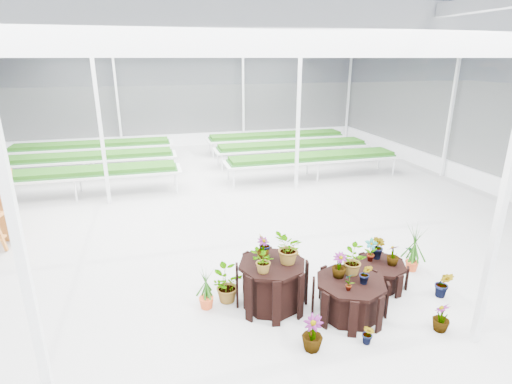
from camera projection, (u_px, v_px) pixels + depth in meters
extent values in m
plane|color=gray|center=(234.00, 250.00, 9.17)|extent=(24.00, 24.00, 0.00)
cylinder|color=black|center=(272.00, 284.00, 7.02)|extent=(1.42, 1.42, 0.84)
cylinder|color=black|center=(349.00, 297.00, 6.80)|extent=(1.60, 1.60, 0.65)
cylinder|color=black|center=(379.00, 274.00, 7.71)|extent=(1.22, 1.22, 0.46)
imported|color=#1B4810|center=(263.00, 249.00, 6.95)|extent=(0.31, 0.31, 0.41)
imported|color=#1B4810|center=(289.00, 249.00, 6.77)|extent=(0.63, 0.66, 0.58)
imported|color=#1B4810|center=(264.00, 245.00, 7.05)|extent=(0.30, 0.31, 0.44)
imported|color=#1B4810|center=(263.00, 261.00, 6.51)|extent=(0.50, 0.48, 0.42)
imported|color=#1B4810|center=(339.00, 265.00, 6.74)|extent=(0.31, 0.31, 0.44)
imported|color=#1B4810|center=(366.00, 274.00, 6.55)|extent=(0.26, 0.25, 0.37)
imported|color=#1B4810|center=(351.00, 260.00, 6.84)|extent=(0.43, 0.49, 0.51)
imported|color=#1B4810|center=(349.00, 282.00, 6.38)|extent=(0.18, 0.14, 0.31)
imported|color=#1B4810|center=(371.00, 250.00, 7.67)|extent=(0.29, 0.25, 0.46)
imported|color=#1B4810|center=(393.00, 255.00, 7.54)|extent=(0.26, 0.26, 0.41)
imported|color=#1B4810|center=(378.00, 247.00, 7.74)|extent=(0.26, 0.31, 0.51)
imported|color=#1B4810|center=(225.00, 285.00, 7.17)|extent=(0.77, 0.77, 0.65)
imported|color=#1B4810|center=(312.00, 333.00, 5.97)|extent=(0.42, 0.42, 0.58)
imported|color=#1B4810|center=(368.00, 334.00, 6.10)|extent=(0.20, 0.23, 0.37)
imported|color=#1B4810|center=(441.00, 317.00, 6.41)|extent=(0.39, 0.39, 0.49)
imported|color=#1B4810|center=(444.00, 284.00, 7.30)|extent=(0.38, 0.39, 0.55)
imported|color=#1B4810|center=(410.00, 256.00, 8.37)|extent=(0.27, 0.31, 0.49)
imported|color=#1B4810|center=(295.00, 258.00, 8.18)|extent=(0.29, 0.35, 0.61)
imported|color=#1B4810|center=(249.00, 261.00, 8.05)|extent=(0.35, 0.27, 0.59)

